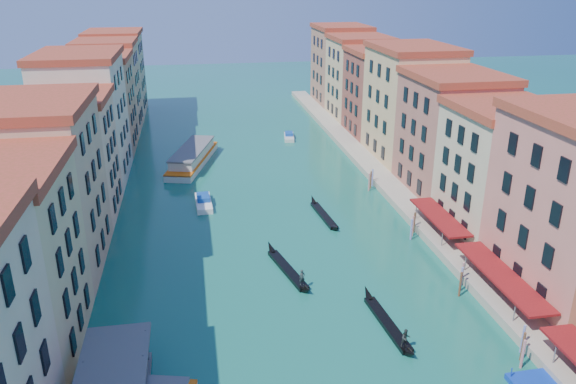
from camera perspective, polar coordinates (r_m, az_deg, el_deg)
left_bank_palazzos at (r=92.44m, az=-20.52°, el=5.72°), size 12.80×128.40×21.00m
right_bank_palazzos at (r=98.90m, az=13.49°, el=7.46°), size 12.80×128.40×21.00m
quay at (r=98.64m, az=8.75°, el=2.16°), size 4.00×140.00×1.00m
restaurant_awnings at (r=62.77m, az=21.10°, el=-8.15°), size 3.20×44.55×3.12m
mooring_poles_right at (r=66.57m, az=16.12°, el=-7.42°), size 1.44×54.24×3.20m
vaporetto_far at (r=103.69m, az=-9.67°, el=3.56°), size 10.00×21.05×3.06m
gondola_fore at (r=65.71m, az=-0.05°, el=-7.77°), size 3.86×12.57×2.53m
gondola_right at (r=57.13m, az=10.18°, el=-12.98°), size 1.94×12.35×2.46m
gondola_far at (r=80.37m, az=3.60°, el=-2.23°), size 2.03×12.12×1.71m
motorboat_mid at (r=84.83m, az=-8.58°, el=-0.98°), size 2.48×7.20×1.48m
motorboat_far at (r=118.75m, az=0.11°, el=5.68°), size 2.80×6.40×1.28m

